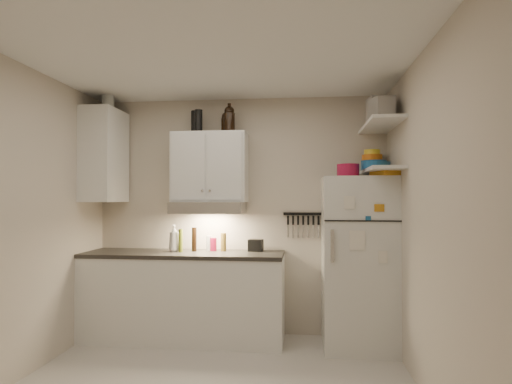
# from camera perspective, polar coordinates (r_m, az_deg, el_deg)

# --- Properties ---
(ceiling) EXTENTS (3.20, 3.00, 0.02)m
(ceiling) POSITION_cam_1_polar(r_m,az_deg,el_deg) (3.47, -6.01, 18.00)
(ceiling) COLOR white
(ceiling) RESTS_ON ground
(back_wall) EXTENTS (3.20, 0.02, 2.60)m
(back_wall) POSITION_cam_1_polar(r_m,az_deg,el_deg) (4.78, -2.19, -3.12)
(back_wall) COLOR beige
(back_wall) RESTS_ON ground
(left_wall) EXTENTS (0.02, 3.00, 2.60)m
(left_wall) POSITION_cam_1_polar(r_m,az_deg,el_deg) (3.96, -29.51, -3.46)
(left_wall) COLOR beige
(left_wall) RESTS_ON ground
(right_wall) EXTENTS (0.02, 3.00, 2.60)m
(right_wall) POSITION_cam_1_polar(r_m,az_deg,el_deg) (3.34, 22.09, -4.00)
(right_wall) COLOR beige
(right_wall) RESTS_ON ground
(base_cabinet) EXTENTS (2.10, 0.60, 0.88)m
(base_cabinet) POSITION_cam_1_polar(r_m,az_deg,el_deg) (4.70, -9.61, -13.73)
(base_cabinet) COLOR white
(base_cabinet) RESTS_ON floor
(countertop) EXTENTS (2.10, 0.62, 0.04)m
(countertop) POSITION_cam_1_polar(r_m,az_deg,el_deg) (4.62, -9.60, -8.16)
(countertop) COLOR #2C2925
(countertop) RESTS_ON base_cabinet
(upper_cabinet) EXTENTS (0.80, 0.33, 0.75)m
(upper_cabinet) POSITION_cam_1_polar(r_m,az_deg,el_deg) (4.67, -6.15, 3.28)
(upper_cabinet) COLOR white
(upper_cabinet) RESTS_ON back_wall
(side_cabinet) EXTENTS (0.33, 0.55, 1.00)m
(side_cabinet) POSITION_cam_1_polar(r_m,az_deg,el_deg) (4.92, -19.55, 4.57)
(side_cabinet) COLOR white
(side_cabinet) RESTS_ON left_wall
(range_hood) EXTENTS (0.76, 0.46, 0.12)m
(range_hood) POSITION_cam_1_polar(r_m,az_deg,el_deg) (4.59, -6.34, -2.08)
(range_hood) COLOR silver
(range_hood) RESTS_ON back_wall
(fridge) EXTENTS (0.70, 0.68, 1.70)m
(fridge) POSITION_cam_1_polar(r_m,az_deg,el_deg) (4.45, 13.45, -9.08)
(fridge) COLOR silver
(fridge) RESTS_ON floor
(shelf_hi) EXTENTS (0.30, 0.95, 0.03)m
(shelf_hi) POSITION_cam_1_polar(r_m,az_deg,el_deg) (4.36, 16.24, 8.57)
(shelf_hi) COLOR white
(shelf_hi) RESTS_ON right_wall
(shelf_lo) EXTENTS (0.30, 0.95, 0.03)m
(shelf_lo) POSITION_cam_1_polar(r_m,az_deg,el_deg) (4.31, 16.27, 2.79)
(shelf_lo) COLOR white
(shelf_lo) RESTS_ON right_wall
(knife_strip) EXTENTS (0.42, 0.02, 0.03)m
(knife_strip) POSITION_cam_1_polar(r_m,az_deg,el_deg) (4.70, 6.25, -2.91)
(knife_strip) COLOR black
(knife_strip) RESTS_ON back_wall
(dutch_oven) EXTENTS (0.26, 0.26, 0.13)m
(dutch_oven) POSITION_cam_1_polar(r_m,az_deg,el_deg) (4.33, 12.17, 2.80)
(dutch_oven) COLOR maroon
(dutch_oven) RESTS_ON fridge
(book_stack) EXTENTS (0.30, 0.33, 0.09)m
(book_stack) POSITION_cam_1_polar(r_m,az_deg,el_deg) (4.23, 17.07, 2.68)
(book_stack) COLOR #BA7817
(book_stack) RESTS_ON fridge
(spice_jar) EXTENTS (0.08, 0.08, 0.11)m
(spice_jar) POSITION_cam_1_polar(r_m,az_deg,el_deg) (4.42, 13.14, 2.60)
(spice_jar) COLOR silver
(spice_jar) RESTS_ON fridge
(stock_pot) EXTENTS (0.33, 0.33, 0.19)m
(stock_pot) POSITION_cam_1_polar(r_m,az_deg,el_deg) (4.71, 16.30, 9.22)
(stock_pot) COLOR silver
(stock_pot) RESTS_ON shelf_hi
(tin_a) EXTENTS (0.25, 0.23, 0.23)m
(tin_a) POSITION_cam_1_polar(r_m,az_deg,el_deg) (4.28, 16.26, 10.51)
(tin_a) COLOR #AAAAAD
(tin_a) RESTS_ON shelf_hi
(tin_b) EXTENTS (0.23, 0.23, 0.18)m
(tin_b) POSITION_cam_1_polar(r_m,az_deg,el_deg) (4.10, 16.36, 10.65)
(tin_b) COLOR #AAAAAD
(tin_b) RESTS_ON shelf_hi
(bowl_teal) EXTENTS (0.26, 0.26, 0.11)m
(bowl_teal) POSITION_cam_1_polar(r_m,az_deg,el_deg) (4.61, 15.44, 3.39)
(bowl_teal) COLOR #185286
(bowl_teal) RESTS_ON shelf_lo
(bowl_orange) EXTENTS (0.21, 0.21, 0.06)m
(bowl_orange) POSITION_cam_1_polar(r_m,az_deg,el_deg) (4.65, 15.22, 4.41)
(bowl_orange) COLOR orange
(bowl_orange) RESTS_ON bowl_teal
(bowl_yellow) EXTENTS (0.16, 0.16, 0.05)m
(bowl_yellow) POSITION_cam_1_polar(r_m,az_deg,el_deg) (4.65, 15.21, 5.12)
(bowl_yellow) COLOR yellow
(bowl_yellow) RESTS_ON bowl_orange
(plates) EXTENTS (0.31, 0.31, 0.07)m
(plates) POSITION_cam_1_polar(r_m,az_deg,el_deg) (4.33, 15.70, 3.42)
(plates) COLOR #185286
(plates) RESTS_ON shelf_lo
(growler_a) EXTENTS (0.11, 0.11, 0.24)m
(growler_a) POSITION_cam_1_polar(r_m,az_deg,el_deg) (4.75, -4.05, 9.20)
(growler_a) COLOR black
(growler_a) RESTS_ON upper_cabinet
(growler_b) EXTENTS (0.13, 0.13, 0.28)m
(growler_b) POSITION_cam_1_polar(r_m,az_deg,el_deg) (4.63, -3.58, 9.74)
(growler_b) COLOR black
(growler_b) RESTS_ON upper_cabinet
(thermos_a) EXTENTS (0.09, 0.09, 0.24)m
(thermos_a) POSITION_cam_1_polar(r_m,az_deg,el_deg) (4.70, -7.67, 9.36)
(thermos_a) COLOR black
(thermos_a) RESTS_ON upper_cabinet
(thermos_b) EXTENTS (0.09, 0.09, 0.25)m
(thermos_b) POSITION_cam_1_polar(r_m,az_deg,el_deg) (4.79, -8.14, 9.19)
(thermos_b) COLOR black
(thermos_b) RESTS_ON upper_cabinet
(side_jar) EXTENTS (0.17, 0.17, 0.17)m
(side_jar) POSITION_cam_1_polar(r_m,az_deg,el_deg) (4.98, -19.14, 11.32)
(side_jar) COLOR silver
(side_jar) RESTS_ON side_cabinet
(soap_bottle) EXTENTS (0.13, 0.13, 0.32)m
(soap_bottle) POSITION_cam_1_polar(r_m,az_deg,el_deg) (4.67, -10.86, -5.85)
(soap_bottle) COLOR white
(soap_bottle) RESTS_ON countertop
(pepper_mill) EXTENTS (0.07, 0.07, 0.19)m
(pepper_mill) POSITION_cam_1_polar(r_m,az_deg,el_deg) (4.65, -4.36, -6.67)
(pepper_mill) COLOR brown
(pepper_mill) RESTS_ON countertop
(oil_bottle) EXTENTS (0.06, 0.06, 0.24)m
(oil_bottle) POSITION_cam_1_polar(r_m,az_deg,el_deg) (4.63, -10.01, -6.38)
(oil_bottle) COLOR #5F6C1B
(oil_bottle) RESTS_ON countertop
(vinegar_bottle) EXTENTS (0.07, 0.07, 0.26)m
(vinegar_bottle) POSITION_cam_1_polar(r_m,az_deg,el_deg) (4.67, -8.24, -6.26)
(vinegar_bottle) COLOR black
(vinegar_bottle) RESTS_ON countertop
(clear_bottle) EXTENTS (0.06, 0.06, 0.16)m
(clear_bottle) POSITION_cam_1_polar(r_m,az_deg,el_deg) (4.69, -6.32, -6.81)
(clear_bottle) COLOR silver
(clear_bottle) RESTS_ON countertop
(red_jar) EXTENTS (0.09, 0.09, 0.14)m
(red_jar) POSITION_cam_1_polar(r_m,az_deg,el_deg) (4.67, -5.70, -6.96)
(red_jar) COLOR maroon
(red_jar) RESTS_ON countertop
(caddy) EXTENTS (0.17, 0.13, 0.13)m
(caddy) POSITION_cam_1_polar(r_m,az_deg,el_deg) (4.62, -0.04, -7.13)
(caddy) COLOR black
(caddy) RESTS_ON countertop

